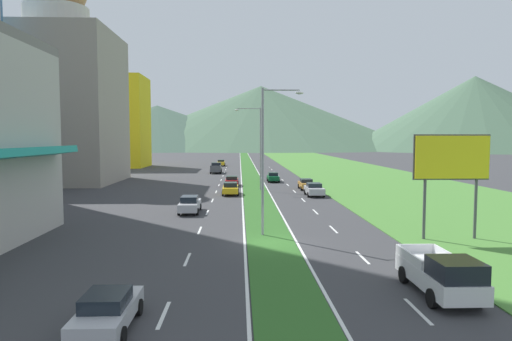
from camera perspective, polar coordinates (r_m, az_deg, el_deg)
ground_plane at (r=30.23m, az=1.92°, el=-9.22°), size 600.00×600.00×0.00m
grass_median at (r=89.63m, az=-0.79°, el=-0.30°), size 3.20×240.00×0.06m
grass_verge_right at (r=92.44m, az=12.08°, el=-0.26°), size 24.00×240.00×0.06m
lane_dash_left_1 at (r=19.08m, az=-11.58°, el=-17.41°), size 0.16×2.80×0.01m
lane_dash_left_2 at (r=26.77m, az=-8.67°, el=-11.03°), size 0.16×2.80×0.01m
lane_dash_left_3 at (r=34.67m, az=-7.13°, el=-7.51°), size 0.16×2.80×0.01m
lane_dash_left_4 at (r=42.67m, az=-6.17°, el=-5.30°), size 0.16×2.80×0.01m
lane_dash_left_5 at (r=50.72m, az=-5.52°, el=-3.79°), size 0.16×2.80×0.01m
lane_dash_left_6 at (r=58.80m, az=-5.06°, el=-2.69°), size 0.16×2.80×0.01m
lane_dash_left_7 at (r=66.91m, az=-4.70°, el=-1.86°), size 0.16×2.80×0.01m
lane_dash_left_8 at (r=75.02m, az=-4.42°, el=-1.20°), size 0.16×2.80×0.01m
lane_dash_left_9 at (r=83.15m, az=-4.20°, el=-0.68°), size 0.16×2.80×0.01m
lane_dash_left_10 at (r=91.28m, az=-4.02°, el=-0.25°), size 0.16×2.80×0.01m
lane_dash_left_11 at (r=99.41m, az=-3.86°, el=0.11°), size 0.16×2.80×0.01m
lane_dash_left_12 at (r=107.55m, az=-3.73°, el=0.42°), size 0.16×2.80×0.01m
lane_dash_right_1 at (r=20.17m, az=19.74°, el=-16.36°), size 0.16×2.80×0.01m
lane_dash_right_2 at (r=27.55m, az=13.31°, el=-10.65°), size 0.16×2.80×0.01m
lane_dash_right_3 at (r=35.28m, az=9.76°, el=-7.33°), size 0.16×2.80×0.01m
lane_dash_right_4 at (r=43.17m, az=7.52°, el=-5.20°), size 0.16×2.80×0.01m
lane_dash_right_5 at (r=51.14m, az=5.98°, el=-3.72°), size 0.16×2.80×0.01m
lane_dash_right_6 at (r=59.17m, az=4.87°, el=-2.65°), size 0.16×2.80×0.01m
lane_dash_right_7 at (r=67.22m, az=4.02°, el=-1.82°), size 0.16×2.80×0.01m
lane_dash_right_8 at (r=75.31m, az=3.36°, el=-1.18°), size 0.16×2.80×0.01m
lane_dash_right_9 at (r=83.40m, az=2.82°, el=-0.66°), size 0.16×2.80×0.01m
lane_dash_right_10 at (r=91.51m, az=2.38°, el=-0.23°), size 0.16×2.80×0.01m
lane_dash_right_11 at (r=99.63m, az=2.01°, el=0.13°), size 0.16×2.80×0.01m
lane_dash_right_12 at (r=107.75m, az=1.70°, el=0.43°), size 0.16×2.80×0.01m
edge_line_median_left at (r=89.61m, az=-1.91°, el=-0.32°), size 0.16×240.00×0.01m
edge_line_median_right at (r=89.69m, az=0.33°, el=-0.32°), size 0.16×240.00×0.01m
domed_building at (r=77.17m, az=-23.63°, el=8.93°), size 17.34×17.34×34.21m
midrise_colored at (r=113.25m, az=-17.02°, el=5.88°), size 13.14×13.14×21.54m
hill_far_left at (r=296.21m, az=-12.34°, el=5.37°), size 163.92×163.92×27.58m
hill_far_center at (r=312.20m, az=0.62°, el=6.76°), size 210.60×210.60×42.39m
hill_far_right at (r=289.05m, az=25.84°, el=6.53°), size 149.83×149.83×42.17m
street_lamp_near at (r=31.94m, az=1.37°, el=2.31°), size 2.96×0.28×10.49m
street_lamp_mid at (r=59.68m, az=0.25°, el=3.46°), size 3.49×0.34×10.99m
billboard_roadside at (r=33.42m, az=23.49°, el=1.04°), size 5.29×0.28×7.23m
car_0 at (r=18.01m, az=-18.26°, el=-16.42°), size 1.89×4.20×1.42m
car_1 at (r=54.88m, az=7.36°, el=-2.37°), size 2.04×4.44×1.55m
car_2 at (r=71.84m, az=2.17°, el=-0.83°), size 1.86×4.36×1.49m
car_3 at (r=42.73m, az=-8.37°, el=-4.23°), size 1.89×4.68×1.58m
car_4 at (r=65.88m, az=-3.07°, el=-1.30°), size 1.99×4.38×1.44m
car_5 at (r=55.70m, az=-3.24°, el=-2.26°), size 2.03×4.60×1.53m
car_6 at (r=112.50m, az=-4.43°, el=0.98°), size 1.95×4.59×1.54m
car_7 at (r=61.49m, az=6.37°, el=-1.71°), size 1.90×4.42×1.43m
pickup_truck_0 at (r=21.92m, az=22.40°, el=-12.08°), size 2.18×5.40×2.00m
pickup_truck_1 at (r=89.98m, az=-5.07°, el=0.31°), size 2.18×5.40×2.00m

